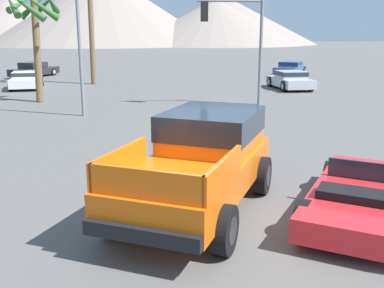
% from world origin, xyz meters
% --- Properties ---
extents(ground_plane, '(320.00, 320.00, 0.00)m').
position_xyz_m(ground_plane, '(0.00, 0.00, 0.00)').
color(ground_plane, '#5B5956').
extents(orange_pickup_truck, '(4.00, 5.53, 1.94)m').
position_xyz_m(orange_pickup_truck, '(-0.24, -0.02, 1.10)').
color(orange_pickup_truck, orange).
rests_on(orange_pickup_truck, ground_plane).
extents(red_convertible_car, '(3.78, 4.63, 1.00)m').
position_xyz_m(red_convertible_car, '(2.80, -0.90, 0.40)').
color(red_convertible_car, red).
rests_on(red_convertible_car, ground_plane).
extents(parked_car_silver, '(2.21, 4.23, 1.16)m').
position_xyz_m(parked_car_silver, '(7.69, 19.28, 0.60)').
color(parked_car_silver, '#B7BABF').
rests_on(parked_car_silver, ground_plane).
extents(parked_car_dark, '(3.40, 4.73, 1.18)m').
position_xyz_m(parked_car_dark, '(-10.69, 29.16, 0.60)').
color(parked_car_dark, '#232328').
rests_on(parked_car_dark, ground_plane).
extents(parked_car_blue, '(3.75, 4.52, 1.13)m').
position_xyz_m(parked_car_blue, '(10.53, 28.34, 0.59)').
color(parked_car_blue, '#334C9E').
rests_on(parked_car_blue, ground_plane).
extents(parked_car_white, '(2.41, 4.28, 1.09)m').
position_xyz_m(parked_car_white, '(-9.27, 21.20, 0.57)').
color(parked_car_white, white).
rests_on(parked_car_white, ground_plane).
extents(traffic_light_main, '(3.26, 0.38, 5.25)m').
position_xyz_m(traffic_light_main, '(2.90, 13.20, 3.66)').
color(traffic_light_main, slate).
rests_on(traffic_light_main, ground_plane).
extents(palm_tree_short, '(2.95, 2.86, 5.61)m').
position_xyz_m(palm_tree_short, '(-7.03, 15.07, 4.24)').
color(palm_tree_short, brown).
rests_on(palm_tree_short, ground_plane).
extents(distant_mountain_range, '(112.68, 64.33, 19.90)m').
position_xyz_m(distant_mountain_range, '(-6.17, 124.27, 8.20)').
color(distant_mountain_range, gray).
rests_on(distant_mountain_range, ground_plane).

